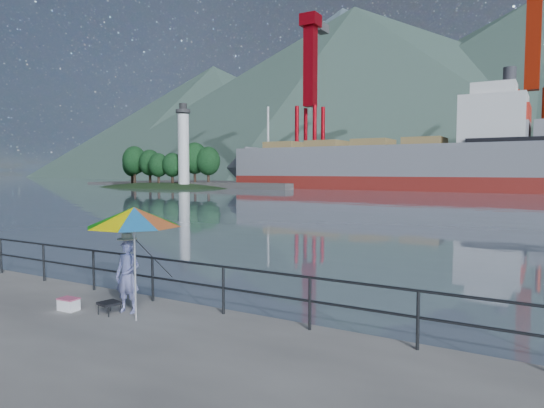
# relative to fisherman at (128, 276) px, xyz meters

# --- Properties ---
(harbor_water) EXTENTS (500.00, 280.00, 0.00)m
(harbor_water) POSITION_rel_fisherman_xyz_m (-1.19, 129.22, -0.77)
(harbor_water) COLOR slate
(harbor_water) RESTS_ON ground
(guardrail) EXTENTS (22.00, 0.06, 1.03)m
(guardrail) POSITION_rel_fisherman_xyz_m (-1.19, 0.92, -0.25)
(guardrail) COLOR #2D3033
(guardrail) RESTS_ON ground
(lighthouse_islet) EXTENTS (48.00, 26.40, 19.20)m
(lighthouse_islet) POSITION_rel_fisherman_xyz_m (-56.16, 61.21, -0.51)
(lighthouse_islet) COLOR #263F1E
(lighthouse_islet) RESTS_ON ground
(fisherman) EXTENTS (0.63, 0.48, 1.54)m
(fisherman) POSITION_rel_fisherman_xyz_m (0.00, 0.00, 0.00)
(fisherman) COLOR navy
(fisherman) RESTS_ON ground
(beach_umbrella) EXTENTS (2.32, 2.32, 2.28)m
(beach_umbrella) POSITION_rel_fisherman_xyz_m (0.57, -0.33, 1.31)
(beach_umbrella) COLOR white
(beach_umbrella) RESTS_ON ground
(folding_stool) EXTENTS (0.46, 0.46, 0.26)m
(folding_stool) POSITION_rel_fisherman_xyz_m (-0.24, -0.30, -0.63)
(folding_stool) COLOR black
(folding_stool) RESTS_ON ground
(cooler_bag) EXTENTS (0.43, 0.30, 0.24)m
(cooler_bag) POSITION_rel_fisherman_xyz_m (-1.21, -0.55, -0.65)
(cooler_bag) COLOR white
(cooler_bag) RESTS_ON ground
(fishing_rod) EXTENTS (0.46, 1.64, 1.19)m
(fishing_rod) POSITION_rel_fisherman_xyz_m (-0.32, 1.16, -0.77)
(fishing_rod) COLOR black
(fishing_rod) RESTS_ON ground
(bulk_carrier) EXTENTS (52.88, 9.15, 14.50)m
(bulk_carrier) POSITION_rel_fisherman_xyz_m (-15.56, 72.41, 3.33)
(bulk_carrier) COLOR maroon
(bulk_carrier) RESTS_ON ground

